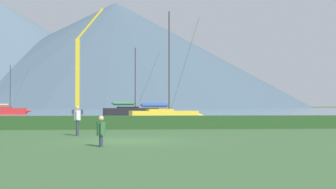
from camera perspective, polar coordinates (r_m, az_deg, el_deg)
ground_plane at (r=21.98m, az=-5.05°, el=-5.68°), size 1000.00×1000.00×0.00m
harbor_water at (r=158.93m, az=-4.64°, el=-1.91°), size 320.00×246.00×0.00m
hedge_line at (r=32.94m, az=-4.89°, el=-3.42°), size 80.00×1.20×0.93m
sailboat_slip_1 at (r=94.45m, az=-19.06°, el=-1.85°), size 8.41×3.57×9.39m
sailboat_slip_2 at (r=69.08m, az=-4.48°, el=-2.08°), size 9.32×4.15×10.23m
sailboat_slip_5 at (r=48.17m, az=-0.42°, el=-2.50°), size 8.14×3.42×11.45m
person_seated_viewer at (r=19.04m, az=-8.19°, el=-4.28°), size 0.36×0.57×1.25m
person_standing_walker at (r=26.07m, az=-11.03°, el=-2.84°), size 0.36×0.57×1.65m
dock_crane at (r=93.73m, az=-10.88°, el=1.84°), size 6.08×2.00×21.06m
distant_hill_central_peak at (r=393.41m, az=-19.17°, el=2.15°), size 266.29×266.29×49.86m
distant_hill_east_ridge at (r=352.26m, az=-6.41°, el=4.84°), size 282.55×282.55×78.73m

